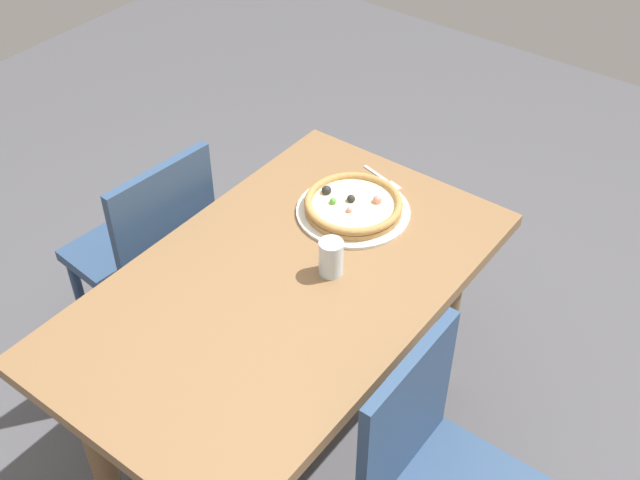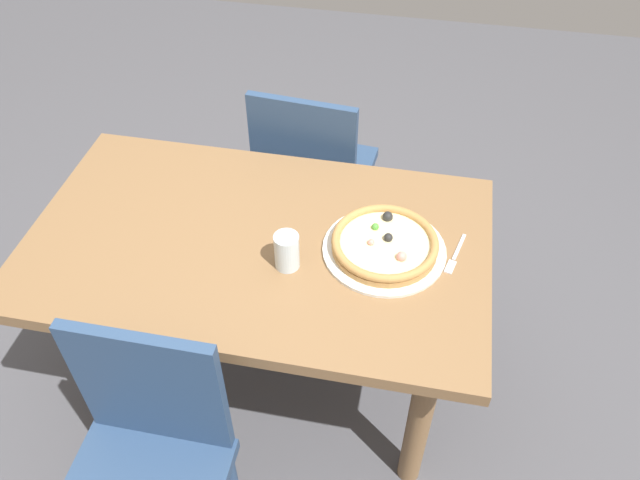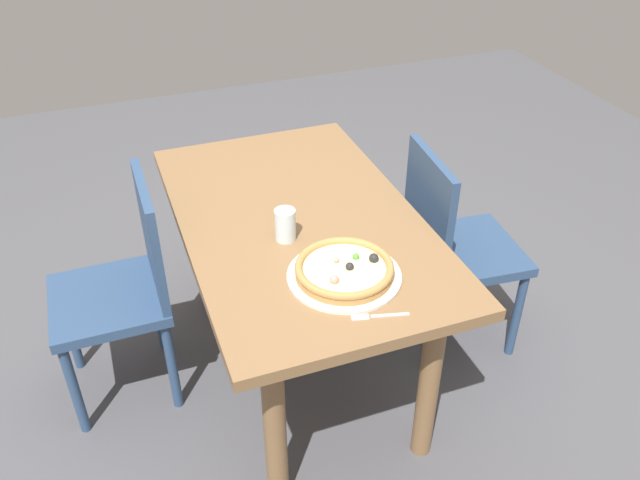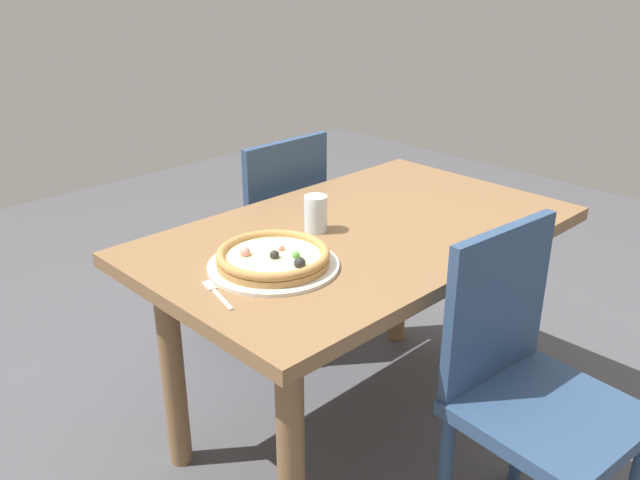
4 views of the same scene
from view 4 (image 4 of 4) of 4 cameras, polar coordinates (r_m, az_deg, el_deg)
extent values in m
plane|color=#4C4C51|center=(2.38, 3.07, -15.31)|extent=(6.00, 6.00, 0.00)
cube|color=olive|center=(2.02, 3.49, 0.45)|extent=(1.33, 0.80, 0.04)
cylinder|color=olive|center=(1.73, -2.52, -18.02)|extent=(0.07, 0.07, 0.68)
cylinder|color=olive|center=(2.43, 16.46, -5.76)|extent=(0.07, 0.07, 0.68)
cylinder|color=olive|center=(2.07, -12.49, -10.75)|extent=(0.07, 0.07, 0.68)
cylinder|color=olive|center=(2.69, 6.79, -2.04)|extent=(0.07, 0.07, 0.68)
cylinder|color=navy|center=(2.11, 16.82, -14.96)|extent=(0.04, 0.04, 0.41)
cylinder|color=navy|center=(1.89, 10.56, -19.42)|extent=(0.04, 0.04, 0.41)
cube|color=navy|center=(1.79, 19.00, -13.91)|extent=(0.43, 0.43, 0.04)
cube|color=navy|center=(1.75, 14.92, -5.34)|extent=(0.38, 0.06, 0.42)
cylinder|color=navy|center=(2.80, -10.13, -4.25)|extent=(0.04, 0.04, 0.41)
cylinder|color=navy|center=(2.98, -4.76, -2.20)|extent=(0.04, 0.04, 0.41)
cylinder|color=navy|center=(2.55, -5.73, -6.81)|extent=(0.04, 0.04, 0.41)
cylinder|color=navy|center=(2.75, -0.21, -4.37)|extent=(0.04, 0.04, 0.41)
cube|color=navy|center=(2.67, -5.38, 0.00)|extent=(0.40, 0.40, 0.04)
cube|color=navy|center=(2.45, -2.84, 3.73)|extent=(0.38, 0.03, 0.42)
cylinder|color=silver|center=(1.76, -4.00, -2.17)|extent=(0.35, 0.35, 0.01)
cylinder|color=#B78447|center=(1.76, -4.01, -1.76)|extent=(0.30, 0.30, 0.02)
cylinder|color=beige|center=(1.75, -4.02, -1.40)|extent=(0.26, 0.26, 0.01)
torus|color=#B78447|center=(1.75, -4.03, -1.19)|extent=(0.30, 0.30, 0.02)
sphere|color=#4C9E38|center=(1.73, -2.06, -1.31)|extent=(0.02, 0.02, 0.02)
sphere|color=#262626|center=(1.68, -1.74, -1.98)|extent=(0.03, 0.03, 0.03)
sphere|color=#E58C7F|center=(1.78, -3.36, -0.69)|extent=(0.02, 0.02, 0.02)
sphere|color=#262626|center=(1.73, -3.91, -1.29)|extent=(0.03, 0.03, 0.03)
sphere|color=#E58C7F|center=(1.75, -6.42, -1.04)|extent=(0.03, 0.03, 0.03)
sphere|color=#262626|center=(1.68, -1.89, -2.13)|extent=(0.02, 0.02, 0.02)
cube|color=silver|center=(1.61, -8.33, -5.06)|extent=(0.04, 0.11, 0.00)
cube|color=silver|center=(1.68, -9.44, -3.86)|extent=(0.03, 0.05, 0.00)
cylinder|color=silver|center=(1.97, -0.37, 2.27)|extent=(0.07, 0.07, 0.11)
camera|label=1|loc=(3.52, 5.21, 35.33)|focal=44.35mm
camera|label=2|loc=(2.71, -27.04, 32.24)|focal=35.51mm
camera|label=3|loc=(1.94, -64.62, 25.60)|focal=36.85mm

